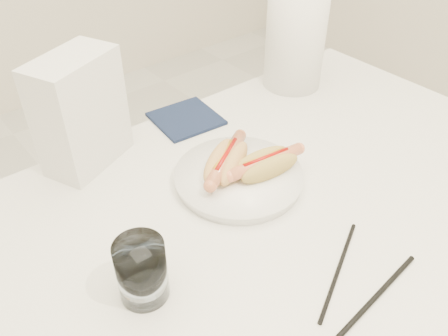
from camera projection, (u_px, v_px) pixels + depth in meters
table at (273, 250)px, 0.79m from camera, size 1.20×0.80×0.75m
plate at (239, 179)px, 0.83m from camera, size 0.29×0.29×0.02m
hotdog_left at (226, 162)px, 0.82m from camera, size 0.15×0.12×0.04m
hotdog_right at (265, 165)px, 0.82m from camera, size 0.15×0.07×0.04m
water_glass at (142, 271)px, 0.62m from camera, size 0.07×0.07×0.09m
chopstick_near at (366, 307)px, 0.63m from camera, size 0.25×0.03×0.01m
chopstick_far at (338, 269)px, 0.68m from camera, size 0.18×0.09×0.01m
napkin_box at (80, 112)px, 0.83m from camera, size 0.18×0.14×0.21m
navy_napkin at (186, 119)px, 1.00m from camera, size 0.14×0.14×0.01m
paper_towel_roll at (297, 22)px, 1.04m from camera, size 0.16×0.16×0.31m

